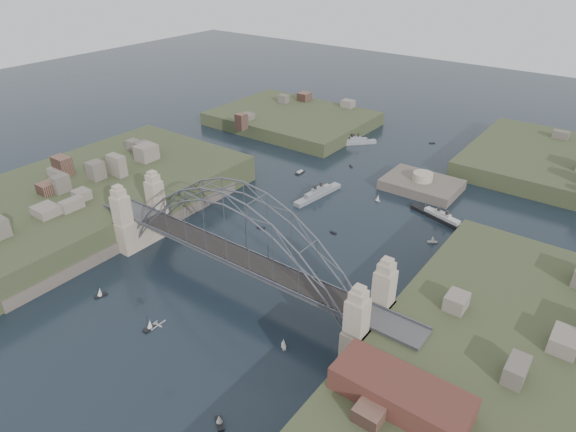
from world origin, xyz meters
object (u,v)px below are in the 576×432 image
at_px(wharf_shed, 401,393).
at_px(naval_cruiser_far, 355,142).
at_px(fort_island, 421,190).
at_px(naval_cruiser_near, 318,194).
at_px(ocean_liner, 442,218).
at_px(bridge, 236,240).

xyz_separation_m(wharf_shed, naval_cruiser_far, (-67.28, 105.08, -9.16)).
bearing_deg(fort_island, wharf_shed, -69.15).
xyz_separation_m(naval_cruiser_near, ocean_liner, (34.94, 7.97, -0.12)).
bearing_deg(ocean_liner, bridge, -113.90).
height_order(wharf_shed, ocean_liner, wharf_shed).
relative_size(fort_island, ocean_liner, 1.13).
relative_size(naval_cruiser_near, naval_cruiser_far, 1.44).
xyz_separation_m(bridge, wharf_shed, (44.00, -14.00, -2.32)).
bearing_deg(fort_island, naval_cruiser_near, -134.52).
distance_m(fort_island, wharf_shed, 90.48).
height_order(bridge, naval_cruiser_far, bridge).
distance_m(naval_cruiser_near, ocean_liner, 35.83).
height_order(fort_island, wharf_shed, wharf_shed).
distance_m(naval_cruiser_far, ocean_liner, 59.76).
bearing_deg(bridge, naval_cruiser_near, 102.63).
relative_size(naval_cruiser_near, ocean_liner, 0.96).
xyz_separation_m(bridge, naval_cruiser_far, (-23.28, 91.08, -11.48)).
height_order(fort_island, ocean_liner, fort_island).
bearing_deg(wharf_shed, fort_island, 110.85).
bearing_deg(bridge, naval_cruiser_far, 104.34).
distance_m(wharf_shed, naval_cruiser_far, 125.11).
bearing_deg(wharf_shed, ocean_liner, 105.86).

